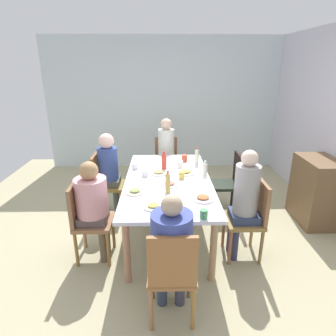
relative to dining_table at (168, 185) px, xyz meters
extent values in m
plane|color=tan|center=(0.00, 0.00, -0.67)|extent=(6.17, 6.17, 0.00)
cube|color=silver|center=(-2.63, 0.00, 0.63)|extent=(0.12, 4.76, 2.60)
cube|color=white|center=(0.00, 0.00, 0.05)|extent=(2.02, 1.05, 0.04)
cylinder|color=#A6795A|center=(-0.91, -0.42, -0.32)|extent=(0.07, 0.07, 0.70)
cylinder|color=#AB7657|center=(0.91, -0.42, -0.32)|extent=(0.07, 0.07, 0.70)
cylinder|color=#A87A4F|center=(-0.91, 0.42, -0.32)|extent=(0.07, 0.07, 0.70)
cylinder|color=tan|center=(0.91, 0.42, -0.32)|extent=(0.07, 0.07, 0.70)
cube|color=brown|center=(0.50, -0.82, -0.23)|extent=(0.40, 0.40, 0.04)
cylinder|color=#956340|center=(0.33, -0.99, -0.45)|extent=(0.04, 0.04, 0.43)
cylinder|color=olive|center=(0.67, -0.99, -0.45)|extent=(0.04, 0.04, 0.43)
cylinder|color=olive|center=(0.33, -0.65, -0.45)|extent=(0.04, 0.04, 0.43)
cylinder|color=olive|center=(0.67, -0.65, -0.45)|extent=(0.04, 0.04, 0.43)
cube|color=brown|center=(0.50, -1.00, 0.01)|extent=(0.38, 0.04, 0.45)
cylinder|color=#505438|center=(0.42, -0.72, -0.44)|extent=(0.09, 0.09, 0.45)
cylinder|color=brown|center=(0.58, -0.72, -0.44)|extent=(0.09, 0.09, 0.45)
cube|color=#524346|center=(0.50, -0.82, -0.17)|extent=(0.30, 0.30, 0.10)
cylinder|color=pink|center=(0.50, -0.82, 0.09)|extent=(0.34, 0.34, 0.41)
sphere|color=#AB8154|center=(0.50, -0.82, 0.38)|extent=(0.20, 0.20, 0.20)
cube|color=olive|center=(0.50, 0.82, -0.23)|extent=(0.40, 0.40, 0.04)
cylinder|color=olive|center=(0.67, 0.99, -0.45)|extent=(0.04, 0.04, 0.43)
cylinder|color=olive|center=(0.33, 0.99, -0.45)|extent=(0.04, 0.04, 0.43)
cylinder|color=#915A40|center=(0.67, 0.65, -0.45)|extent=(0.04, 0.04, 0.43)
cylinder|color=brown|center=(0.33, 0.65, -0.45)|extent=(0.04, 0.04, 0.43)
cube|color=#8D5F3D|center=(0.50, 1.00, 0.01)|extent=(0.38, 0.04, 0.45)
cylinder|color=#313653|center=(0.58, 0.72, -0.44)|extent=(0.09, 0.09, 0.45)
cylinder|color=#372F54|center=(0.42, 0.72, -0.44)|extent=(0.09, 0.09, 0.45)
cube|color=navy|center=(0.50, 0.82, -0.17)|extent=(0.30, 0.30, 0.10)
cylinder|color=#9B9998|center=(0.50, 0.82, 0.15)|extent=(0.26, 0.26, 0.54)
sphere|color=beige|center=(0.50, 0.82, 0.50)|extent=(0.17, 0.17, 0.17)
cube|color=olive|center=(-0.50, -0.82, -0.23)|extent=(0.40, 0.40, 0.04)
cylinder|color=olive|center=(-0.67, -0.99, -0.45)|extent=(0.04, 0.04, 0.43)
cylinder|color=brown|center=(-0.33, -0.99, -0.45)|extent=(0.04, 0.04, 0.43)
cylinder|color=olive|center=(-0.67, -0.65, -0.45)|extent=(0.04, 0.04, 0.43)
cylinder|color=brown|center=(-0.33, -0.65, -0.45)|extent=(0.04, 0.04, 0.43)
cube|color=#92592F|center=(-0.50, -1.00, 0.01)|extent=(0.38, 0.04, 0.45)
cylinder|color=#41434A|center=(-0.58, -0.72, -0.44)|extent=(0.09, 0.09, 0.45)
cylinder|color=#3C4946|center=(-0.42, -0.72, -0.44)|extent=(0.09, 0.09, 0.45)
cube|color=#454941|center=(-0.50, -0.82, -0.17)|extent=(0.30, 0.30, 0.10)
cylinder|color=#344A90|center=(-0.50, -0.82, 0.11)|extent=(0.27, 0.27, 0.45)
sphere|color=beige|center=(-0.50, -0.82, 0.43)|extent=(0.21, 0.21, 0.21)
cube|color=black|center=(-0.50, 0.82, -0.23)|extent=(0.40, 0.40, 0.04)
cylinder|color=black|center=(-0.33, 0.99, -0.45)|extent=(0.04, 0.04, 0.43)
cylinder|color=black|center=(-0.67, 0.99, -0.45)|extent=(0.04, 0.04, 0.43)
cylinder|color=black|center=(-0.33, 0.65, -0.45)|extent=(0.04, 0.04, 0.43)
cylinder|color=black|center=(-0.67, 0.65, -0.45)|extent=(0.04, 0.04, 0.43)
cube|color=black|center=(-0.50, 1.00, 0.01)|extent=(0.38, 0.04, 0.45)
cube|color=brown|center=(1.31, 0.00, -0.23)|extent=(0.40, 0.40, 0.04)
cylinder|color=#936240|center=(1.48, -0.17, -0.45)|extent=(0.04, 0.04, 0.43)
cylinder|color=olive|center=(1.48, 0.17, -0.45)|extent=(0.04, 0.04, 0.43)
cylinder|color=brown|center=(1.14, -0.17, -0.45)|extent=(0.04, 0.04, 0.43)
cylinder|color=olive|center=(1.14, 0.17, -0.45)|extent=(0.04, 0.04, 0.43)
cube|color=#935E33|center=(1.49, 0.00, 0.01)|extent=(0.04, 0.38, 0.45)
cylinder|color=#2E394F|center=(1.21, -0.08, -0.44)|extent=(0.09, 0.09, 0.45)
cylinder|color=#373648|center=(1.21, 0.08, -0.44)|extent=(0.09, 0.09, 0.45)
cube|color=#2F2D4B|center=(1.31, 0.00, -0.17)|extent=(0.30, 0.30, 0.10)
cylinder|color=#39489C|center=(1.31, 0.00, 0.10)|extent=(0.34, 0.34, 0.43)
sphere|color=tan|center=(1.31, 0.00, 0.39)|extent=(0.17, 0.17, 0.17)
cube|color=olive|center=(-1.31, 0.00, -0.23)|extent=(0.40, 0.40, 0.04)
cylinder|color=olive|center=(-1.48, 0.17, -0.45)|extent=(0.04, 0.04, 0.43)
cylinder|color=olive|center=(-1.48, -0.17, -0.45)|extent=(0.04, 0.04, 0.43)
cylinder|color=#915741|center=(-1.14, 0.17, -0.45)|extent=(0.04, 0.04, 0.43)
cylinder|color=olive|center=(-1.14, -0.17, -0.45)|extent=(0.04, 0.04, 0.43)
cube|color=#90593C|center=(-1.49, 0.00, 0.01)|extent=(0.04, 0.38, 0.45)
cylinder|color=#414349|center=(-1.21, 0.08, -0.44)|extent=(0.09, 0.09, 0.45)
cylinder|color=#3E4545|center=(-1.21, -0.08, -0.44)|extent=(0.09, 0.09, 0.45)
cube|color=#373E4B|center=(-1.31, 0.00, -0.17)|extent=(0.30, 0.30, 0.10)
cylinder|color=silver|center=(-1.31, 0.00, 0.15)|extent=(0.27, 0.27, 0.53)
sphere|color=beige|center=(-1.31, 0.00, 0.50)|extent=(0.19, 0.19, 0.19)
cylinder|color=beige|center=(0.38, -0.38, 0.08)|extent=(0.21, 0.21, 0.01)
ellipsoid|color=#869852|center=(0.38, -0.38, 0.10)|extent=(0.12, 0.12, 0.02)
cylinder|color=silver|center=(0.73, -0.16, 0.08)|extent=(0.20, 0.20, 0.01)
ellipsoid|color=tan|center=(0.73, -0.16, 0.10)|extent=(0.11, 0.11, 0.02)
cylinder|color=silver|center=(-0.21, 0.23, 0.08)|extent=(0.26, 0.26, 0.01)
ellipsoid|color=tan|center=(-0.21, 0.23, 0.10)|extent=(0.14, 0.14, 0.02)
cylinder|color=white|center=(0.56, 0.35, 0.08)|extent=(0.24, 0.24, 0.01)
ellipsoid|color=#A7663B|center=(0.56, 0.35, 0.10)|extent=(0.13, 0.13, 0.02)
cylinder|color=white|center=(-0.20, -0.12, 0.08)|extent=(0.23, 0.23, 0.01)
ellipsoid|color=tan|center=(-0.20, -0.12, 0.10)|extent=(0.12, 0.12, 0.02)
cylinder|color=white|center=(0.18, 0.02, 0.08)|extent=(0.22, 0.22, 0.01)
ellipsoid|color=tan|center=(0.18, 0.02, 0.10)|extent=(0.12, 0.12, 0.02)
cylinder|color=#CE543A|center=(-0.69, 0.25, 0.12)|extent=(0.08, 0.08, 0.10)
torus|color=#C25333|center=(-0.64, 0.25, 0.12)|extent=(0.05, 0.01, 0.05)
cylinder|color=white|center=(-0.12, -0.29, 0.11)|extent=(0.08, 0.08, 0.08)
torus|color=white|center=(-0.07, -0.29, 0.11)|extent=(0.05, 0.01, 0.05)
cylinder|color=white|center=(-0.43, 0.18, 0.12)|extent=(0.08, 0.08, 0.09)
torus|color=white|center=(-0.37, 0.18, 0.12)|extent=(0.05, 0.01, 0.05)
cylinder|color=#DDC050|center=(-0.03, 0.17, 0.12)|extent=(0.07, 0.07, 0.09)
torus|color=#EFBF52|center=(0.02, 0.17, 0.12)|extent=(0.05, 0.01, 0.05)
cylinder|color=#468A5A|center=(0.94, 0.31, 0.11)|extent=(0.07, 0.07, 0.08)
torus|color=#498559|center=(0.99, 0.31, 0.11)|extent=(0.05, 0.01, 0.05)
cylinder|color=white|center=(-0.40, -0.44, 0.11)|extent=(0.08, 0.08, 0.07)
torus|color=white|center=(-0.34, -0.44, 0.11)|extent=(0.05, 0.01, 0.05)
cylinder|color=silver|center=(-0.14, 0.47, 0.15)|extent=(0.06, 0.06, 0.15)
cone|color=silver|center=(-0.14, 0.47, 0.24)|extent=(0.05, 0.05, 0.03)
cylinder|color=white|center=(-0.14, 0.47, 0.26)|extent=(0.03, 0.03, 0.01)
cylinder|color=red|center=(-0.38, -0.05, 0.17)|extent=(0.07, 0.07, 0.20)
cone|color=red|center=(-0.38, -0.05, 0.29)|extent=(0.06, 0.06, 0.03)
cylinder|color=red|center=(-0.38, -0.05, 0.31)|extent=(0.03, 0.03, 0.01)
cylinder|color=silver|center=(-0.58, 0.42, 0.17)|extent=(0.06, 0.06, 0.20)
cone|color=#EBE9CB|center=(-0.58, 0.42, 0.28)|extent=(0.05, 0.05, 0.03)
cylinder|color=red|center=(-0.58, 0.42, 0.30)|extent=(0.03, 0.03, 0.01)
cylinder|color=tan|center=(0.39, -0.01, 0.18)|extent=(0.06, 0.06, 0.21)
cone|color=gold|center=(0.39, -0.01, 0.30)|extent=(0.05, 0.05, 0.03)
cylinder|color=red|center=(0.39, -0.01, 0.32)|extent=(0.03, 0.03, 0.01)
cube|color=brown|center=(-0.24, 2.02, -0.22)|extent=(0.70, 0.44, 0.90)
camera|label=1|loc=(3.25, -0.07, 1.41)|focal=30.50mm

